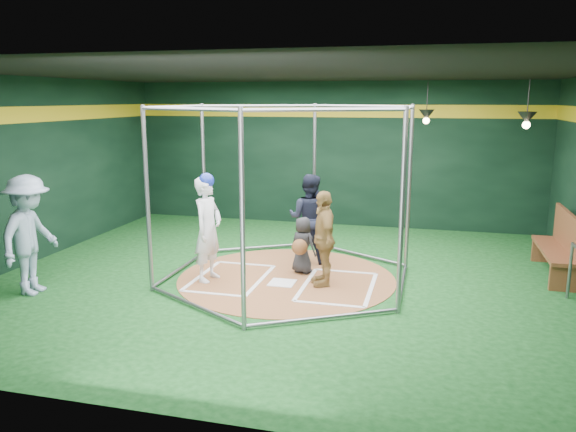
% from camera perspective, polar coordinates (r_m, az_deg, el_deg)
% --- Properties ---
extents(room_shell, '(10.10, 9.10, 3.53)m').
position_cam_1_polar(room_shell, '(9.51, -0.14, 3.75)').
color(room_shell, '#0D3A12').
rests_on(room_shell, ground).
extents(clay_disc, '(3.80, 3.80, 0.01)m').
position_cam_1_polar(clay_disc, '(9.90, -0.15, -6.33)').
color(clay_disc, '#935B35').
rests_on(clay_disc, ground).
extents(home_plate, '(0.43, 0.43, 0.01)m').
position_cam_1_polar(home_plate, '(9.62, -0.60, -6.80)').
color(home_plate, white).
rests_on(home_plate, clay_disc).
extents(batter_box_left, '(1.17, 1.77, 0.01)m').
position_cam_1_polar(batter_box_left, '(9.94, -5.85, -6.24)').
color(batter_box_left, white).
rests_on(batter_box_left, clay_disc).
extents(batter_box_right, '(1.17, 1.77, 0.01)m').
position_cam_1_polar(batter_box_right, '(9.48, 5.08, -7.14)').
color(batter_box_right, white).
rests_on(batter_box_right, clay_disc).
extents(batting_cage, '(4.05, 4.67, 3.00)m').
position_cam_1_polar(batting_cage, '(9.54, -0.15, 2.23)').
color(batting_cage, gray).
rests_on(batting_cage, ground).
extents(pendant_lamp_near, '(0.34, 0.34, 0.90)m').
position_cam_1_polar(pendant_lamp_near, '(12.71, 13.89, 9.93)').
color(pendant_lamp_near, black).
rests_on(pendant_lamp_near, room_shell).
extents(pendant_lamp_far, '(0.34, 0.34, 0.90)m').
position_cam_1_polar(pendant_lamp_far, '(11.22, 23.10, 9.12)').
color(pendant_lamp_far, black).
rests_on(pendant_lamp_far, room_shell).
extents(batter_figure, '(0.53, 0.71, 1.86)m').
position_cam_1_polar(batter_figure, '(9.65, -8.14, -1.18)').
color(batter_figure, silver).
rests_on(batter_figure, clay_disc).
extents(visitor_leopard, '(0.71, 1.02, 1.60)m').
position_cam_1_polar(visitor_leopard, '(9.36, 3.64, -2.26)').
color(visitor_leopard, tan).
rests_on(visitor_leopard, clay_disc).
extents(catcher_figure, '(0.59, 0.64, 1.02)m').
position_cam_1_polar(catcher_figure, '(10.02, 1.48, -2.99)').
color(catcher_figure, black).
rests_on(catcher_figure, clay_disc).
extents(umpire, '(0.88, 0.71, 1.69)m').
position_cam_1_polar(umpire, '(10.69, 2.16, -0.22)').
color(umpire, black).
rests_on(umpire, clay_disc).
extents(bystander_blue, '(0.79, 1.29, 1.93)m').
position_cam_1_polar(bystander_blue, '(9.83, -24.78, -1.78)').
color(bystander_blue, '#8CA2BA').
rests_on(bystander_blue, ground).
extents(dugout_bench, '(0.46, 1.97, 1.15)m').
position_cam_1_polar(dugout_bench, '(11.00, 25.95, -2.54)').
color(dugout_bench, brown).
rests_on(dugout_bench, ground).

